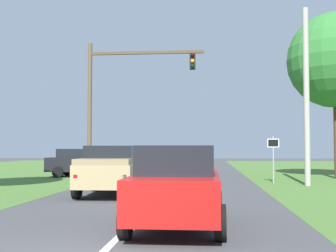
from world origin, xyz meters
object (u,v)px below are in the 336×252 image
pickup_truck_lead (112,170)px  utility_pole_right (306,96)px  red_suv_near (177,184)px  traffic_light (118,90)px  oak_tree_right (336,60)px  crossing_suv_far (85,162)px  keep_moving_sign (273,153)px

pickup_truck_lead → utility_pole_right: utility_pole_right is taller
red_suv_near → traffic_light: 15.75m
red_suv_near → utility_pole_right: size_ratio=0.52×
traffic_light → utility_pole_right: size_ratio=0.90×
utility_pole_right → oak_tree_right: bearing=61.2°
crossing_suv_far → utility_pole_right: bearing=-23.4°
keep_moving_sign → crossing_suv_far: keep_moving_sign is taller
utility_pole_right → traffic_light: bearing=163.6°
pickup_truck_lead → keep_moving_sign: size_ratio=2.03×
keep_moving_sign → oak_tree_right: oak_tree_right is taller
traffic_light → keep_moving_sign: 9.23m
red_suv_near → crossing_suv_far: bearing=112.2°
crossing_suv_far → traffic_light: bearing=-43.5°
oak_tree_right → red_suv_near: bearing=-116.2°
traffic_light → oak_tree_right: oak_tree_right is taller
pickup_truck_lead → keep_moving_sign: bearing=42.8°
red_suv_near → traffic_light: size_ratio=0.57×
traffic_light → utility_pole_right: 10.26m
red_suv_near → traffic_light: bearing=106.6°
pickup_truck_lead → utility_pole_right: size_ratio=0.57×
pickup_truck_lead → traffic_light: traffic_light is taller
utility_pole_right → keep_moving_sign: bearing=132.6°
keep_moving_sign → pickup_truck_lead: bearing=-137.2°
red_suv_near → keep_moving_sign: size_ratio=1.85×
traffic_light → crossing_suv_far: bearing=136.5°
traffic_light → crossing_suv_far: traffic_light is taller
pickup_truck_lead → traffic_light: bearing=99.9°
crossing_suv_far → utility_pole_right: (12.42, -5.37, 3.39)m
keep_moving_sign → utility_pole_right: bearing=-47.4°
pickup_truck_lead → keep_moving_sign: keep_moving_sign is taller
oak_tree_right → utility_pole_right: (-2.84, -5.16, -2.71)m
traffic_light → keep_moving_sign: (8.42, -1.37, -3.54)m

